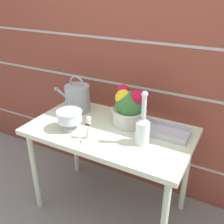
{
  "coord_description": "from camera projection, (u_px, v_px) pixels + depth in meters",
  "views": [
    {
      "loc": [
        0.78,
        -1.4,
        1.66
      ],
      "look_at": [
        0.0,
        0.03,
        0.86
      ],
      "focal_mm": 42.0,
      "sensor_mm": 36.0,
      "label": 1
    }
  ],
  "objects": [
    {
      "name": "glass_decanter",
      "position": [
        143.0,
        128.0,
        1.63
      ],
      "size": [
        0.09,
        0.09,
        0.36
      ],
      "color": "silver",
      "rests_on": "patio_table"
    },
    {
      "name": "wire_tray",
      "position": [
        166.0,
        133.0,
        1.78
      ],
      "size": [
        0.31,
        0.19,
        0.04
      ],
      "color": "#B7B7BC",
      "rests_on": "patio_table"
    },
    {
      "name": "brick_wall",
      "position": [
        138.0,
        64.0,
        2.05
      ],
      "size": [
        3.6,
        0.08,
        2.2
      ],
      "color": "brown",
      "rests_on": "ground_plane"
    },
    {
      "name": "fallen_petal",
      "position": [
        81.0,
        142.0,
        1.69
      ],
      "size": [
        0.01,
        0.01,
        0.01
      ],
      "color": "red",
      "rests_on": "patio_table"
    },
    {
      "name": "ground_plane",
      "position": [
        110.0,
        206.0,
        2.17
      ],
      "size": [
        12.0,
        12.0,
        0.0
      ],
      "primitive_type": "plane",
      "color": "gray"
    },
    {
      "name": "patio_table",
      "position": [
        110.0,
        139.0,
        1.88
      ],
      "size": [
        1.16,
        0.65,
        0.74
      ],
      "color": "beige",
      "rests_on": "ground_plane"
    },
    {
      "name": "figurine_vase",
      "position": [
        89.0,
        129.0,
        1.71
      ],
      "size": [
        0.06,
        0.06,
        0.16
      ],
      "color": "white",
      "rests_on": "patio_table"
    },
    {
      "name": "crystal_pedestal_bowl",
      "position": [
        69.0,
        117.0,
        1.81
      ],
      "size": [
        0.18,
        0.18,
        0.14
      ],
      "color": "silver",
      "rests_on": "patio_table"
    },
    {
      "name": "watering_can",
      "position": [
        77.0,
        98.0,
        2.07
      ],
      "size": [
        0.34,
        0.19,
        0.29
      ],
      "color": "#93999E",
      "rests_on": "patio_table"
    },
    {
      "name": "flower_planter",
      "position": [
        129.0,
        108.0,
        1.86
      ],
      "size": [
        0.25,
        0.25,
        0.28
      ],
      "color": "beige",
      "rests_on": "patio_table"
    }
  ]
}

